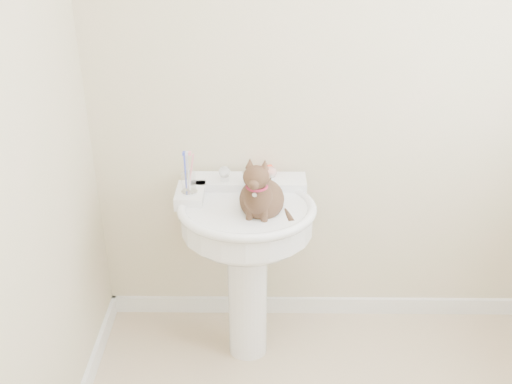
{
  "coord_description": "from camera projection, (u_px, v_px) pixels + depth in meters",
  "views": [
    {
      "loc": [
        -0.33,
        -1.38,
        2.0
      ],
      "look_at": [
        -0.35,
        0.78,
        0.87
      ],
      "focal_mm": 42.0,
      "sensor_mm": 36.0,
      "label": 1
    }
  ],
  "objects": [
    {
      "name": "pedestal_sink",
      "position": [
        247.0,
        235.0,
        2.57
      ],
      "size": [
        0.6,
        0.59,
        0.82
      ],
      "color": "white",
      "rests_on": "floor"
    },
    {
      "name": "baseboard_back",
      "position": [
        325.0,
        305.0,
        3.09
      ],
      "size": [
        2.2,
        0.02,
        0.09
      ],
      "primitive_type": "cube",
      "color": "white",
      "rests_on": "floor"
    },
    {
      "name": "faucet",
      "position": [
        248.0,
        174.0,
        2.6
      ],
      "size": [
        0.28,
        0.12,
        0.14
      ],
      "color": "silver",
      "rests_on": "pedestal_sink"
    },
    {
      "name": "toothbrush_cup",
      "position": [
        189.0,
        182.0,
        2.51
      ],
      "size": [
        0.07,
        0.07,
        0.18
      ],
      "rotation": [
        0.0,
        0.0,
        0.08
      ],
      "color": "silver",
      "rests_on": "pedestal_sink"
    },
    {
      "name": "soap_bar",
      "position": [
        264.0,
        171.0,
        2.69
      ],
      "size": [
        0.1,
        0.08,
        0.03
      ],
      "primitive_type": "cube",
      "rotation": [
        0.0,
        0.0,
        0.3
      ],
      "color": "red",
      "rests_on": "pedestal_sink"
    },
    {
      "name": "wall_back",
      "position": [
        340.0,
        78.0,
        2.54
      ],
      "size": [
        2.2,
        0.0,
        2.5
      ],
      "primitive_type": null,
      "color": "beige",
      "rests_on": "ground"
    },
    {
      "name": "cat",
      "position": [
        261.0,
        196.0,
        2.43
      ],
      "size": [
        0.2,
        0.26,
        0.37
      ],
      "rotation": [
        0.0,
        0.0,
        -0.22
      ],
      "color": "brown",
      "rests_on": "pedestal_sink"
    }
  ]
}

